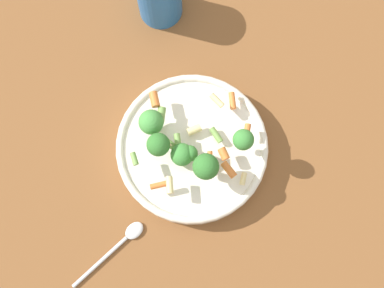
{
  "coord_description": "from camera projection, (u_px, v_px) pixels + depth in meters",
  "views": [
    {
      "loc": [
        -0.1,
        0.13,
        0.82
      ],
      "look_at": [
        0.0,
        0.0,
        0.06
      ],
      "focal_mm": 42.0,
      "sensor_mm": 36.0,
      "label": 1
    }
  ],
  "objects": [
    {
      "name": "ground_plane",
      "position": [
        192.0,
        151.0,
        0.84
      ],
      "size": [
        3.0,
        3.0,
        0.0
      ],
      "primitive_type": "plane",
      "color": "brown"
    },
    {
      "name": "bowl",
      "position": [
        192.0,
        148.0,
        0.81
      ],
      "size": [
        0.27,
        0.27,
        0.05
      ],
      "color": "silver",
      "rests_on": "ground_plane"
    },
    {
      "name": "pasta_salad",
      "position": [
        186.0,
        145.0,
        0.75
      ],
      "size": [
        0.23,
        0.23,
        0.08
      ],
      "color": "#8CB766",
      "rests_on": "bowl"
    },
    {
      "name": "spoon",
      "position": [
        121.0,
        243.0,
        0.8
      ],
      "size": [
        0.04,
        0.16,
        0.01
      ],
      "rotation": [
        0.0,
        0.0,
        10.83
      ],
      "color": "silver",
      "rests_on": "ground_plane"
    }
  ]
}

